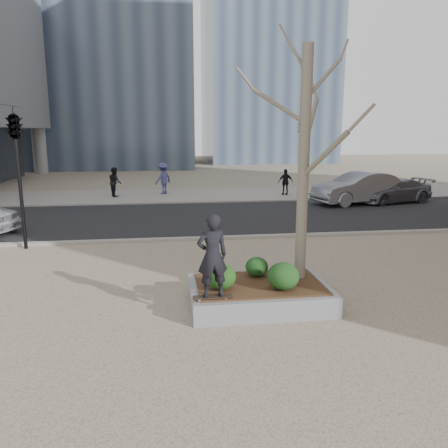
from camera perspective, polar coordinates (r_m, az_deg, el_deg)
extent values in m
plane|color=tan|center=(9.62, -1.37, -10.75)|extent=(120.00, 120.00, 0.00)
cube|color=black|center=(19.21, -4.69, 0.81)|extent=(60.00, 8.00, 0.02)
cube|color=gray|center=(26.11, -5.53, 3.76)|extent=(60.00, 6.00, 0.02)
cube|color=gray|center=(9.69, 4.58, -9.18)|extent=(3.00, 2.00, 0.45)
cube|color=#382314|center=(9.61, 4.61, -7.82)|extent=(2.70, 1.70, 0.04)
ellipsoid|color=#184014|center=(9.14, -0.42, -6.90)|extent=(0.64, 0.64, 0.54)
ellipsoid|color=#123915|center=(9.98, 4.30, -5.58)|extent=(0.52, 0.52, 0.44)
ellipsoid|color=#113514|center=(9.21, 7.74, -6.77)|extent=(0.67, 0.67, 0.57)
imported|color=black|center=(8.48, -1.55, -4.18)|extent=(0.66, 0.49, 1.67)
imported|color=gray|center=(23.87, 17.26, 4.52)|extent=(5.27, 2.86, 1.65)
imported|color=slate|center=(24.93, 21.26, 4.08)|extent=(4.58, 2.71, 1.25)
imported|color=black|center=(26.12, -14.06, 5.36)|extent=(0.90, 1.00, 1.69)
imported|color=#414476|center=(26.63, -7.96, 5.92)|extent=(1.34, 1.35, 1.87)
imported|color=black|center=(26.26, 8.05, 5.46)|extent=(0.90, 0.38, 1.53)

